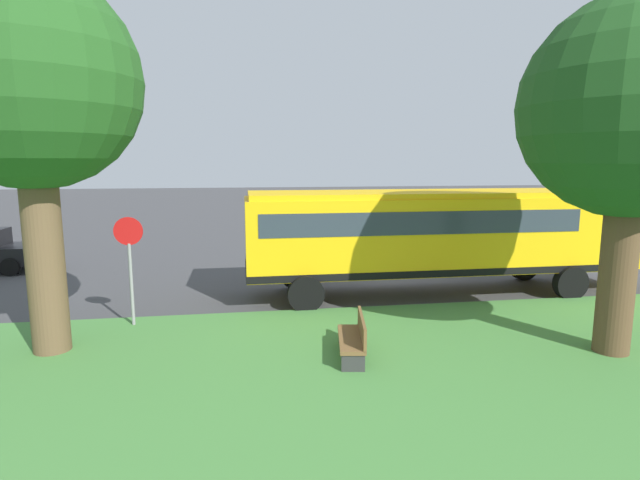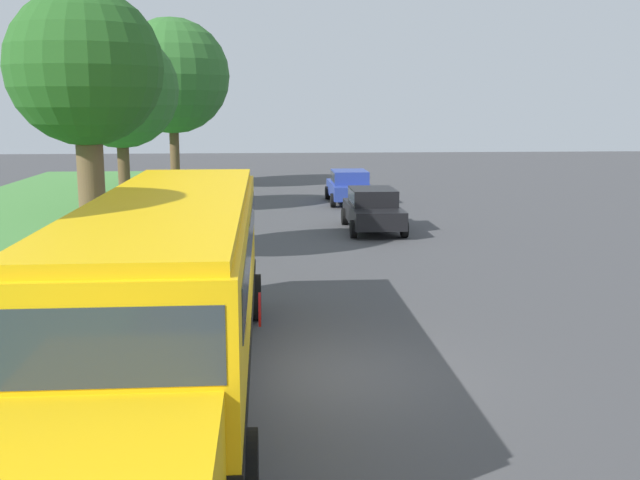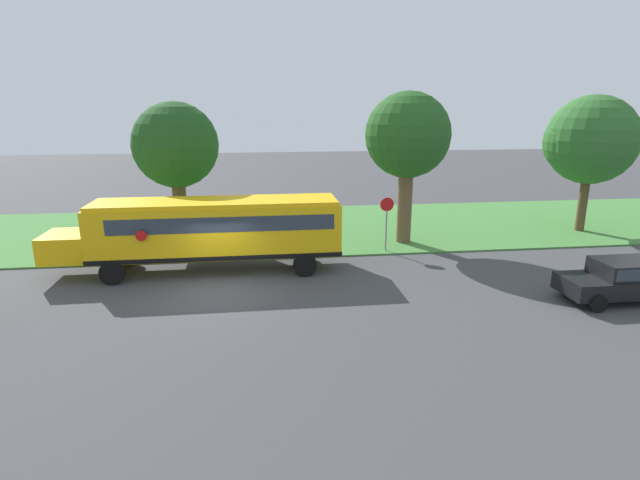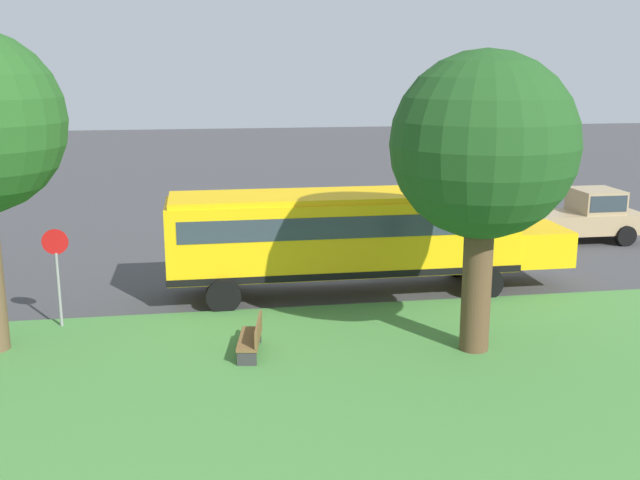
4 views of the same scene
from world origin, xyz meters
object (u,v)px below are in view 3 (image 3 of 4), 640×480
object	(u,v)px
school_bus	(211,228)
park_bench	(284,232)
oak_tree_far_end	(587,141)
oak_tree_roadside_mid	(406,137)
car_black_nearest	(623,278)
stop_sign	(387,218)
oak_tree_beside_bus	(174,145)

from	to	relation	value
school_bus	park_bench	world-z (taller)	school_bus
oak_tree_far_end	oak_tree_roadside_mid	bearing A→B (deg)	-84.38
oak_tree_far_end	park_bench	world-z (taller)	oak_tree_far_end
park_bench	car_black_nearest	bearing A→B (deg)	49.58
car_black_nearest	stop_sign	distance (m)	10.27
car_black_nearest	stop_sign	xyz separation A→B (m)	(-7.40, -7.07, 0.86)
car_black_nearest	park_bench	bearing A→B (deg)	-130.42
oak_tree_roadside_mid	oak_tree_far_end	bearing A→B (deg)	95.62
oak_tree_beside_bus	park_bench	xyz separation A→B (m)	(0.57, 5.49, -4.62)
car_black_nearest	oak_tree_far_end	world-z (taller)	oak_tree_far_end
car_black_nearest	oak_tree_beside_bus	world-z (taller)	oak_tree_beside_bus
car_black_nearest	oak_tree_beside_bus	distance (m)	20.96
oak_tree_far_end	stop_sign	xyz separation A→B (m)	(2.62, -11.97, -3.44)
oak_tree_beside_bus	oak_tree_roadside_mid	distance (m)	11.83
school_bus	park_bench	xyz separation A→B (m)	(-4.71, 3.40, -1.45)
school_bus	stop_sign	size ratio (longest dim) A/B	4.53
school_bus	car_black_nearest	world-z (taller)	school_bus
stop_sign	park_bench	world-z (taller)	stop_sign
car_black_nearest	park_bench	size ratio (longest dim) A/B	2.65
oak_tree_beside_bus	oak_tree_roadside_mid	bearing A→B (deg)	81.24
car_black_nearest	school_bus	bearing A→B (deg)	-109.65
oak_tree_far_end	park_bench	xyz separation A→B (m)	(-0.18, -16.88, -4.70)
school_bus	stop_sign	world-z (taller)	school_bus
car_black_nearest	oak_tree_far_end	xyz separation A→B (m)	(-10.02, 4.90, 4.30)
oak_tree_far_end	park_bench	size ratio (longest dim) A/B	4.62
school_bus	oak_tree_far_end	bearing A→B (deg)	102.59
stop_sign	school_bus	bearing A→B (deg)	-77.08
oak_tree_far_end	park_bench	bearing A→B (deg)	-90.62
oak_tree_roadside_mid	park_bench	size ratio (longest dim) A/B	4.70
oak_tree_roadside_mid	stop_sign	size ratio (longest dim) A/B	2.84
school_bus	car_black_nearest	distance (m)	16.37
school_bus	car_black_nearest	size ratio (longest dim) A/B	2.82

